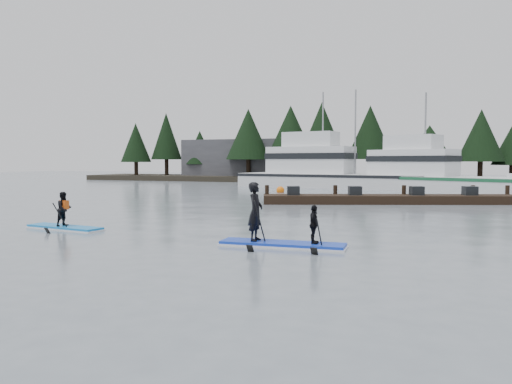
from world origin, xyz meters
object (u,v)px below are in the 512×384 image
(fishing_boat_large, at_px, (326,179))
(paddleboard_duo, at_px, (276,226))
(paddleboard_solo, at_px, (64,217))
(fishing_boat_medium, at_px, (428,183))
(floating_dock, at_px, (390,199))

(fishing_boat_large, height_order, paddleboard_duo, fishing_boat_large)
(paddleboard_duo, bearing_deg, paddleboard_solo, 171.92)
(fishing_boat_large, bearing_deg, paddleboard_duo, -70.60)
(fishing_boat_medium, distance_m, paddleboard_duo, 29.55)
(fishing_boat_medium, height_order, paddleboard_solo, fishing_boat_medium)
(fishing_boat_medium, relative_size, paddleboard_duo, 4.33)
(fishing_boat_medium, height_order, paddleboard_duo, fishing_boat_medium)
(floating_dock, distance_m, paddleboard_solo, 17.94)
(fishing_boat_large, xyz_separation_m, fishing_boat_medium, (8.89, -2.09, -0.09))
(paddleboard_solo, relative_size, paddleboard_duo, 0.88)
(paddleboard_solo, bearing_deg, fishing_boat_medium, 75.77)
(fishing_boat_medium, bearing_deg, floating_dock, -73.46)
(fishing_boat_large, distance_m, floating_dock, 17.29)
(fishing_boat_large, bearing_deg, fishing_boat_medium, -3.84)
(fishing_boat_large, relative_size, floating_dock, 1.22)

